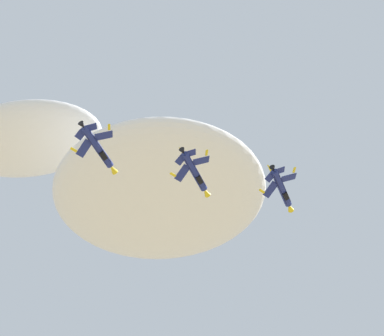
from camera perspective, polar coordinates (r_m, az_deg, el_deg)
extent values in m
ellipsoid|color=white|center=(219.04, -3.52, -2.87)|extent=(86.73, 75.86, 22.24)
ellipsoid|color=white|center=(279.80, -17.13, 2.83)|extent=(78.21, 44.41, 21.00)
cylinder|color=navy|center=(133.34, 9.43, -2.12)|extent=(3.99, 12.10, 1.70)
cube|color=#141947|center=(133.01, 9.53, -2.22)|extent=(3.40, 10.18, 0.96)
cone|color=yellow|center=(138.34, 10.29, -4.10)|extent=(2.00, 2.66, 1.56)
cone|color=black|center=(128.81, 8.56, -0.11)|extent=(1.64, 1.83, 1.36)
ellipsoid|color=#192333|center=(135.60, 9.61, -2.73)|extent=(2.05, 3.42, 1.45)
cube|color=black|center=(134.27, 9.87, -2.91)|extent=(1.75, 2.42, 1.22)
cube|color=navy|center=(131.63, 8.30, -2.26)|extent=(4.23, 3.94, 1.91)
cube|color=yellow|center=(130.52, 7.40, -2.44)|extent=(1.48, 1.62, 0.45)
cube|color=navy|center=(132.63, 10.15, -1.03)|extent=(4.29, 2.95, 1.91)
cube|color=yellow|center=(132.34, 10.75, -0.20)|extent=(1.05, 1.70, 0.45)
cube|color=navy|center=(129.61, 8.23, -0.98)|extent=(2.66, 2.56, 1.05)
cube|color=navy|center=(130.20, 9.33, -0.25)|extent=(2.35, 2.06, 1.05)
cube|color=yellow|center=(131.41, 8.43, -0.32)|extent=(1.73, 2.79, 2.45)
cylinder|color=navy|center=(127.46, 0.26, -0.40)|extent=(3.99, 12.10, 1.70)
cube|color=#141947|center=(127.10, 0.34, -0.50)|extent=(3.40, 10.18, 0.97)
cone|color=yellow|center=(131.95, 1.47, -2.54)|extent=(2.00, 2.66, 1.56)
cone|color=black|center=(123.46, -0.96, 1.76)|extent=(1.64, 1.83, 1.36)
ellipsoid|color=#192333|center=(129.59, 0.61, -1.07)|extent=(2.05, 3.42, 1.46)
cube|color=black|center=(128.17, 0.78, -1.24)|extent=(1.75, 2.42, 1.22)
cube|color=navy|center=(126.17, -1.02, -0.53)|extent=(4.22, 3.93, 1.95)
cube|color=yellow|center=(125.38, -2.03, -0.70)|extent=(1.48, 1.62, 0.45)
cube|color=navy|center=(126.60, 0.96, 0.76)|extent=(4.28, 2.95, 1.95)
cube|color=yellow|center=(126.17, 1.56, 1.63)|extent=(1.05, 1.70, 0.45)
cube|color=navy|center=(124.30, -1.24, 0.84)|extent=(2.66, 2.55, 1.07)
cube|color=navy|center=(124.55, -0.07, 1.60)|extent=(2.35, 2.06, 1.07)
cube|color=yellow|center=(126.06, -0.91, 1.49)|extent=(1.75, 2.80, 2.44)
cylinder|color=navy|center=(125.39, -9.94, 2.18)|extent=(3.99, 12.10, 1.70)
cube|color=#141947|center=(124.98, -9.89, 2.08)|extent=(3.40, 10.18, 0.98)
cone|color=yellow|center=(129.11, -8.38, -0.09)|extent=(2.00, 2.66, 1.56)
cone|color=black|center=(122.15, -11.50, 4.43)|extent=(1.64, 1.83, 1.36)
ellipsoid|color=#192333|center=(127.27, -9.43, 1.45)|extent=(2.06, 3.42, 1.46)
cube|color=black|center=(125.79, -9.37, 1.32)|extent=(1.75, 2.42, 1.23)
cube|color=navy|center=(124.59, -11.32, 2.06)|extent=(4.21, 3.93, 1.97)
cube|color=yellow|center=(124.18, -12.39, 1.90)|extent=(1.48, 1.62, 0.46)
cube|color=navy|center=(124.39, -9.32, 3.38)|extent=(4.27, 2.94, 1.97)
cube|color=yellow|center=(123.83, -8.75, 4.29)|extent=(1.05, 1.70, 0.46)
cube|color=navy|center=(122.98, -11.71, 3.48)|extent=(2.65, 2.55, 1.08)
cube|color=navy|center=(122.87, -10.52, 4.26)|extent=(2.34, 2.06, 1.08)
cube|color=yellow|center=(124.65, -11.24, 4.11)|extent=(1.77, 2.80, 2.44)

